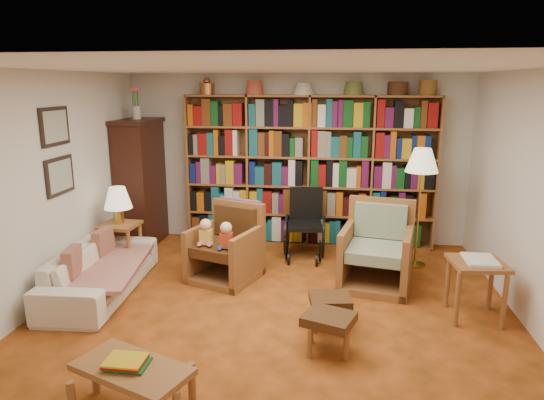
% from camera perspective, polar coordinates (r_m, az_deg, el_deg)
% --- Properties ---
extents(floor, '(5.00, 5.00, 0.00)m').
position_cam_1_polar(floor, '(5.27, 0.41, -13.02)').
color(floor, '#BB521C').
rests_on(floor, ground).
extents(ceiling, '(5.00, 5.00, 0.00)m').
position_cam_1_polar(ceiling, '(4.71, 0.47, 15.28)').
color(ceiling, white).
rests_on(ceiling, wall_back).
extents(wall_back, '(5.00, 0.00, 5.00)m').
position_cam_1_polar(wall_back, '(7.28, 2.90, 4.80)').
color(wall_back, silver).
rests_on(wall_back, floor).
extents(wall_front, '(5.00, 0.00, 5.00)m').
position_cam_1_polar(wall_front, '(2.51, -6.87, -12.75)').
color(wall_front, silver).
rests_on(wall_front, floor).
extents(wall_left, '(0.00, 5.00, 5.00)m').
position_cam_1_polar(wall_left, '(5.71, -25.31, 1.05)').
color(wall_left, silver).
rests_on(wall_left, floor).
extents(wall_right, '(0.00, 5.00, 5.00)m').
position_cam_1_polar(wall_right, '(5.17, 29.10, -0.55)').
color(wall_right, silver).
rests_on(wall_right, floor).
extents(bookshelf, '(3.60, 0.30, 2.42)m').
position_cam_1_polar(bookshelf, '(7.11, 4.38, 3.92)').
color(bookshelf, brown).
rests_on(bookshelf, floor).
extents(curio_cabinet, '(0.50, 0.95, 2.40)m').
position_cam_1_polar(curio_cabinet, '(7.39, -15.19, 2.13)').
color(curio_cabinet, '#34170E').
rests_on(curio_cabinet, floor).
extents(framed_pictures, '(0.03, 0.52, 0.97)m').
position_cam_1_polar(framed_pictures, '(5.89, -23.94, 5.25)').
color(framed_pictures, black).
rests_on(framed_pictures, wall_left).
extents(sofa, '(1.90, 0.83, 0.55)m').
position_cam_1_polar(sofa, '(5.95, -19.47, -7.78)').
color(sofa, beige).
rests_on(sofa, floor).
extents(sofa_throw, '(1.01, 1.59, 0.04)m').
position_cam_1_polar(sofa_throw, '(5.92, -19.06, -7.58)').
color(sofa_throw, beige).
rests_on(sofa_throw, sofa).
extents(cushion_left, '(0.12, 0.35, 0.34)m').
position_cam_1_polar(cushion_left, '(6.24, -19.23, -5.03)').
color(cushion_left, maroon).
rests_on(cushion_left, sofa).
extents(cushion_right, '(0.18, 0.36, 0.35)m').
position_cam_1_polar(cushion_right, '(5.66, -22.39, -7.20)').
color(cushion_right, maroon).
rests_on(cushion_right, sofa).
extents(side_table_lamp, '(0.48, 0.48, 0.60)m').
position_cam_1_polar(side_table_lamp, '(6.58, -17.39, -3.87)').
color(side_table_lamp, brown).
rests_on(side_table_lamp, floor).
extents(table_lamp, '(0.35, 0.35, 0.48)m').
position_cam_1_polar(table_lamp, '(6.46, -17.69, 0.11)').
color(table_lamp, gold).
rests_on(table_lamp, side_table_lamp).
extents(armchair_leather, '(0.98, 0.98, 0.94)m').
position_cam_1_polar(armchair_leather, '(6.06, -5.37, -5.52)').
color(armchair_leather, brown).
rests_on(armchair_leather, floor).
extents(armchair_sage, '(0.96, 0.98, 1.00)m').
position_cam_1_polar(armchair_sage, '(5.98, 12.06, -6.06)').
color(armchair_sage, brown).
rests_on(armchair_sage, floor).
extents(wheelchair, '(0.55, 0.76, 0.95)m').
position_cam_1_polar(wheelchair, '(6.75, 3.92, -3.04)').
color(wheelchair, black).
rests_on(wheelchair, floor).
extents(floor_lamp, '(0.42, 0.42, 1.57)m').
position_cam_1_polar(floor_lamp, '(6.42, 17.22, 3.94)').
color(floor_lamp, gold).
rests_on(floor_lamp, floor).
extents(side_table_papers, '(0.56, 0.56, 0.65)m').
position_cam_1_polar(side_table_papers, '(5.36, 22.95, -7.70)').
color(side_table_papers, brown).
rests_on(side_table_papers, floor).
extents(footstool_a, '(0.44, 0.39, 0.34)m').
position_cam_1_polar(footstool_a, '(4.88, 6.85, -11.81)').
color(footstool_a, '#4C2A14').
rests_on(footstool_a, floor).
extents(footstool_b, '(0.52, 0.49, 0.36)m').
position_cam_1_polar(footstool_b, '(4.47, 6.70, -14.01)').
color(footstool_b, '#4C2A14').
rests_on(footstool_b, floor).
extents(coffee_table, '(0.96, 0.72, 0.43)m').
position_cam_1_polar(coffee_table, '(3.85, -16.11, -18.90)').
color(coffee_table, brown).
rests_on(coffee_table, floor).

